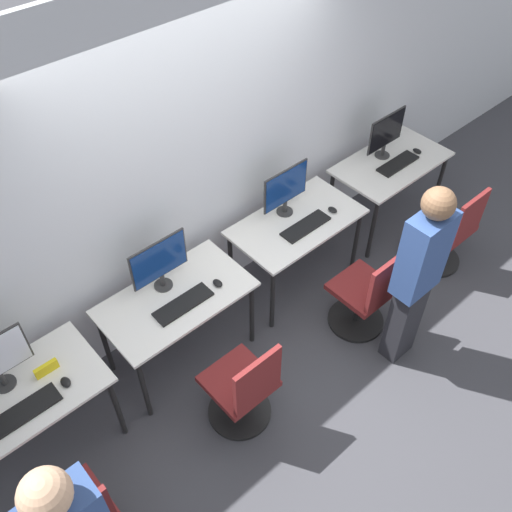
{
  "coord_description": "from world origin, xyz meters",
  "views": [
    {
      "loc": [
        -1.99,
        -2.11,
        3.94
      ],
      "look_at": [
        0.0,
        0.13,
        0.88
      ],
      "focal_mm": 40.0,
      "sensor_mm": 36.0,
      "label": 1
    }
  ],
  "objects_px": {
    "office_chair_left": "(244,391)",
    "keyboard_far_left": "(24,412)",
    "mouse_right": "(333,210)",
    "mouse_left": "(218,283)",
    "office_chair_far_right": "(447,235)",
    "mouse_far_left": "(66,382)",
    "person_right": "(418,274)",
    "monitor_far_right": "(386,133)",
    "keyboard_far_right": "(398,164)",
    "monitor_right": "(286,189)",
    "keyboard_left": "(183,304)",
    "mouse_far_right": "(417,151)",
    "office_chair_right": "(366,297)",
    "monitor_left": "(159,262)",
    "keyboard_right": "(306,226)"
  },
  "relations": [
    {
      "from": "person_right",
      "to": "mouse_far_right",
      "type": "xyz_separation_m",
      "value": [
        1.47,
        1.07,
        -0.19
      ]
    },
    {
      "from": "office_chair_left",
      "to": "mouse_right",
      "type": "relative_size",
      "value": 9.98
    },
    {
      "from": "mouse_far_right",
      "to": "keyboard_far_left",
      "type": "bearing_deg",
      "value": -178.97
    },
    {
      "from": "mouse_far_right",
      "to": "office_chair_far_right",
      "type": "bearing_deg",
      "value": -117.44
    },
    {
      "from": "mouse_left",
      "to": "office_chair_far_right",
      "type": "relative_size",
      "value": 0.1
    },
    {
      "from": "mouse_far_left",
      "to": "keyboard_right",
      "type": "xyz_separation_m",
      "value": [
        2.22,
        0.02,
        -0.01
      ]
    },
    {
      "from": "office_chair_far_right",
      "to": "office_chair_right",
      "type": "bearing_deg",
      "value": 179.75
    },
    {
      "from": "keyboard_left",
      "to": "keyboard_far_right",
      "type": "bearing_deg",
      "value": 0.77
    },
    {
      "from": "keyboard_left",
      "to": "mouse_left",
      "type": "relative_size",
      "value": 5.08
    },
    {
      "from": "monitor_right",
      "to": "mouse_far_left",
      "type": "bearing_deg",
      "value": -172.92
    },
    {
      "from": "person_right",
      "to": "monitor_far_right",
      "type": "distance_m",
      "value": 1.72
    },
    {
      "from": "mouse_far_left",
      "to": "person_right",
      "type": "bearing_deg",
      "value": -23.68
    },
    {
      "from": "keyboard_left",
      "to": "office_chair_far_right",
      "type": "relative_size",
      "value": 0.51
    },
    {
      "from": "monitor_right",
      "to": "keyboard_far_right",
      "type": "xyz_separation_m",
      "value": [
        1.26,
        -0.22,
        -0.24
      ]
    },
    {
      "from": "mouse_right",
      "to": "mouse_far_right",
      "type": "distance_m",
      "value": 1.24
    },
    {
      "from": "mouse_right",
      "to": "person_right",
      "type": "height_order",
      "value": "person_right"
    },
    {
      "from": "monitor_right",
      "to": "keyboard_right",
      "type": "bearing_deg",
      "value": -90.0
    },
    {
      "from": "mouse_far_left",
      "to": "monitor_left",
      "type": "height_order",
      "value": "monitor_left"
    },
    {
      "from": "mouse_right",
      "to": "monitor_right",
      "type": "bearing_deg",
      "value": 139.74
    },
    {
      "from": "mouse_right",
      "to": "keyboard_far_left",
      "type": "bearing_deg",
      "value": -179.5
    },
    {
      "from": "keyboard_far_left",
      "to": "monitor_far_right",
      "type": "xyz_separation_m",
      "value": [
        3.77,
        0.26,
        0.24
      ]
    },
    {
      "from": "mouse_left",
      "to": "person_right",
      "type": "xyz_separation_m",
      "value": [
        1.03,
        -1.02,
        0.19
      ]
    },
    {
      "from": "mouse_far_left",
      "to": "office_chair_right",
      "type": "xyz_separation_m",
      "value": [
        2.28,
        -0.64,
        -0.37
      ]
    },
    {
      "from": "mouse_left",
      "to": "monitor_right",
      "type": "xyz_separation_m",
      "value": [
        0.95,
        0.26,
        0.24
      ]
    },
    {
      "from": "keyboard_far_left",
      "to": "monitor_far_right",
      "type": "distance_m",
      "value": 3.79
    },
    {
      "from": "person_right",
      "to": "monitor_far_right",
      "type": "xyz_separation_m",
      "value": [
        1.17,
        1.26,
        0.04
      ]
    },
    {
      "from": "mouse_left",
      "to": "keyboard_left",
      "type": "bearing_deg",
      "value": 177.72
    },
    {
      "from": "office_chair_left",
      "to": "keyboard_far_left",
      "type": "bearing_deg",
      "value": 153.59
    },
    {
      "from": "keyboard_far_left",
      "to": "mouse_far_left",
      "type": "xyz_separation_m",
      "value": [
        0.3,
        0.01,
        0.01
      ]
    },
    {
      "from": "mouse_far_left",
      "to": "keyboard_far_right",
      "type": "relative_size",
      "value": 0.2
    },
    {
      "from": "monitor_right",
      "to": "mouse_right",
      "type": "height_order",
      "value": "monitor_right"
    },
    {
      "from": "office_chair_left",
      "to": "office_chair_right",
      "type": "bearing_deg",
      "value": -0.19
    },
    {
      "from": "mouse_far_left",
      "to": "mouse_right",
      "type": "bearing_deg",
      "value": 0.24
    },
    {
      "from": "mouse_left",
      "to": "monitor_far_right",
      "type": "height_order",
      "value": "monitor_far_right"
    },
    {
      "from": "keyboard_far_left",
      "to": "person_right",
      "type": "height_order",
      "value": "person_right"
    },
    {
      "from": "office_chair_right",
      "to": "keyboard_far_right",
      "type": "bearing_deg",
      "value": 30.42
    },
    {
      "from": "keyboard_far_right",
      "to": "mouse_left",
      "type": "bearing_deg",
      "value": -178.8
    },
    {
      "from": "keyboard_left",
      "to": "monitor_far_right",
      "type": "distance_m",
      "value": 2.53
    },
    {
      "from": "mouse_far_left",
      "to": "office_chair_far_right",
      "type": "xyz_separation_m",
      "value": [
        3.4,
        -0.65,
        -0.37
      ]
    },
    {
      "from": "keyboard_far_left",
      "to": "office_chair_left",
      "type": "height_order",
      "value": "office_chair_left"
    },
    {
      "from": "mouse_right",
      "to": "office_chair_far_right",
      "type": "xyz_separation_m",
      "value": [
        0.87,
        -0.66,
        -0.37
      ]
    },
    {
      "from": "keyboard_far_right",
      "to": "office_chair_far_right",
      "type": "height_order",
      "value": "office_chair_far_right"
    },
    {
      "from": "mouse_right",
      "to": "monitor_far_right",
      "type": "relative_size",
      "value": 0.19
    },
    {
      "from": "mouse_left",
      "to": "keyboard_far_right",
      "type": "relative_size",
      "value": 0.2
    },
    {
      "from": "mouse_far_left",
      "to": "monitor_right",
      "type": "height_order",
      "value": "monitor_right"
    },
    {
      "from": "mouse_far_right",
      "to": "office_chair_left",
      "type": "bearing_deg",
      "value": -166.05
    },
    {
      "from": "monitor_far_right",
      "to": "keyboard_far_left",
      "type": "bearing_deg",
      "value": -176.03
    },
    {
      "from": "keyboard_far_left",
      "to": "keyboard_far_right",
      "type": "relative_size",
      "value": 1.0
    },
    {
      "from": "office_chair_right",
      "to": "mouse_right",
      "type": "bearing_deg",
      "value": 69.07
    },
    {
      "from": "office_chair_left",
      "to": "mouse_left",
      "type": "bearing_deg",
      "value": 64.44
    }
  ]
}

